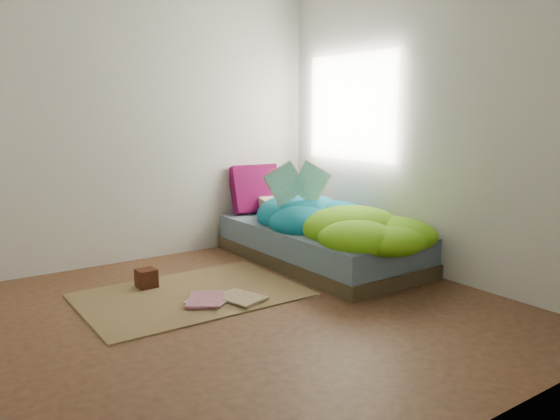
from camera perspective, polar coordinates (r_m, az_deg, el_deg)
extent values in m
cube|color=#45291A|center=(3.81, -3.53, -10.69)|extent=(3.50, 3.50, 0.00)
cube|color=silver|center=(5.14, -14.07, 9.27)|extent=(3.50, 0.04, 2.60)
cube|color=silver|center=(2.26, 20.20, 8.00)|extent=(3.50, 0.04, 2.60)
cube|color=silver|center=(4.71, 15.00, 9.16)|extent=(0.04, 3.50, 2.60)
cube|color=white|center=(5.33, 7.42, 10.59)|extent=(0.01, 1.00, 1.20)
cube|color=#3D3421|center=(5.03, 4.09, -4.77)|extent=(1.00, 2.00, 0.12)
cube|color=slate|center=(4.99, 4.11, -2.88)|extent=(0.98, 1.96, 0.22)
cube|color=brown|center=(4.20, -9.26, -8.71)|extent=(1.60, 1.10, 0.01)
cube|color=beige|center=(5.50, 1.56, 0.32)|extent=(0.66, 0.43, 0.14)
cube|color=#4D052A|center=(5.57, -2.61, 2.19)|extent=(0.50, 0.23, 0.48)
cube|color=black|center=(4.40, -13.78, -6.93)|extent=(0.15, 0.15, 0.14)
imported|color=silver|center=(3.91, -8.36, -9.90)|extent=(0.32, 0.34, 0.02)
imported|color=pink|center=(4.02, -9.62, -9.26)|extent=(0.40, 0.42, 0.03)
imported|color=tan|center=(3.94, -5.34, -9.62)|extent=(0.33, 0.39, 0.03)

